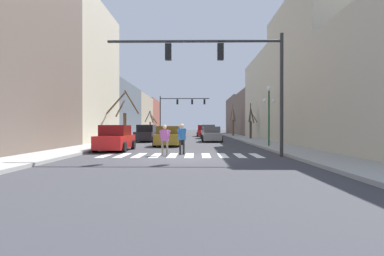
% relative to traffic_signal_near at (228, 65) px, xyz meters
% --- Properties ---
extents(ground_plane, '(240.00, 240.00, 0.00)m').
position_rel_traffic_signal_near_xyz_m(ground_plane, '(-2.47, -0.41, -4.74)').
color(ground_plane, '#38383D').
extents(sidewalk_left, '(2.59, 90.00, 0.15)m').
position_rel_traffic_signal_near_xyz_m(sidewalk_left, '(-9.23, -0.41, -4.66)').
color(sidewalk_left, '#9E9E99').
rests_on(sidewalk_left, ground_plane).
extents(sidewalk_right, '(2.59, 90.00, 0.15)m').
position_rel_traffic_signal_near_xyz_m(sidewalk_right, '(4.30, -0.41, -4.66)').
color(sidewalk_right, '#9E9E99').
rests_on(sidewalk_right, ground_plane).
extents(building_row_left, '(6.00, 65.40, 13.25)m').
position_rel_traffic_signal_near_xyz_m(building_row_left, '(-13.53, 22.23, 0.31)').
color(building_row_left, '#66564C').
rests_on(building_row_left, ground_plane).
extents(building_row_right, '(6.00, 64.46, 11.90)m').
position_rel_traffic_signal_near_xyz_m(building_row_right, '(8.60, 24.36, -0.11)').
color(building_row_right, '#BCB299').
rests_on(building_row_right, ground_plane).
extents(crosswalk_stripes, '(8.55, 2.60, 0.01)m').
position_rel_traffic_signal_near_xyz_m(crosswalk_stripes, '(-2.47, 0.60, -4.73)').
color(crosswalk_stripes, white).
rests_on(crosswalk_stripes, ground_plane).
extents(traffic_signal_near, '(9.09, 0.28, 6.37)m').
position_rel_traffic_signal_near_xyz_m(traffic_signal_near, '(0.00, 0.00, 0.00)').
color(traffic_signal_near, '#2D2D2D').
rests_on(traffic_signal_near, ground_plane).
extents(traffic_signal_far, '(8.30, 0.28, 6.64)m').
position_rel_traffic_signal_near_xyz_m(traffic_signal_far, '(-4.64, 34.43, 0.25)').
color(traffic_signal_far, '#2D2D2D').
rests_on(traffic_signal_far, ground_plane).
extents(street_lamp_right_corner, '(0.95, 0.36, 4.38)m').
position_rel_traffic_signal_near_xyz_m(street_lamp_right_corner, '(3.68, 6.51, -1.49)').
color(street_lamp_right_corner, '#1E4C2D').
rests_on(street_lamp_right_corner, sidewalk_right).
extents(car_parked_left_far, '(2.04, 4.69, 1.79)m').
position_rel_traffic_signal_near_xyz_m(car_parked_left_far, '(-0.08, 24.01, -3.91)').
color(car_parked_left_far, gray).
rests_on(car_parked_left_far, ground_plane).
extents(car_driving_away_lane, '(1.96, 4.15, 1.65)m').
position_rel_traffic_signal_near_xyz_m(car_driving_away_lane, '(-6.84, 3.66, -3.97)').
color(car_driving_away_lane, red).
rests_on(car_driving_away_lane, ground_plane).
extents(car_parked_left_mid, '(2.11, 4.57, 1.80)m').
position_rel_traffic_signal_near_xyz_m(car_parked_left_mid, '(-0.55, 32.04, -3.90)').
color(car_parked_left_mid, red).
rests_on(car_parked_left_mid, ground_plane).
extents(car_parked_right_mid, '(2.03, 4.56, 1.56)m').
position_rel_traffic_signal_near_xyz_m(car_parked_right_mid, '(-0.07, 15.36, -4.00)').
color(car_parked_right_mid, gray).
rests_on(car_parked_right_mid, ground_plane).
extents(car_parked_right_far, '(2.16, 4.37, 1.59)m').
position_rel_traffic_signal_near_xyz_m(car_parked_right_far, '(-3.87, 8.60, -3.99)').
color(car_parked_right_far, '#A38423').
rests_on(car_parked_right_far, ground_plane).
extents(car_at_intersection, '(2.04, 4.81, 1.73)m').
position_rel_traffic_signal_near_xyz_m(car_at_intersection, '(-6.80, 15.34, -3.93)').
color(car_at_intersection, black).
rests_on(car_at_intersection, ground_plane).
extents(pedestrian_crossing_street, '(0.69, 0.33, 1.64)m').
position_rel_traffic_signal_near_xyz_m(pedestrian_crossing_street, '(-3.36, 0.75, -3.76)').
color(pedestrian_crossing_street, '#7A705B').
rests_on(pedestrian_crossing_street, ground_plane).
extents(pedestrian_near_right_corner, '(0.52, 0.64, 1.71)m').
position_rel_traffic_signal_near_xyz_m(pedestrian_near_right_corner, '(-2.44, 1.10, -3.72)').
color(pedestrian_near_right_corner, black).
rests_on(pedestrian_near_right_corner, ground_plane).
extents(street_tree_right_mid, '(1.27, 1.83, 4.21)m').
position_rel_traffic_signal_near_xyz_m(street_tree_right_mid, '(4.77, 19.70, -2.84)').
color(street_tree_right_mid, '#473828').
rests_on(street_tree_right_mid, sidewalk_right).
extents(street_tree_left_mid, '(2.04, 1.50, 3.91)m').
position_rel_traffic_signal_near_xyz_m(street_tree_left_mid, '(-8.92, 31.96, -2.73)').
color(street_tree_left_mid, brown).
rests_on(street_tree_left_mid, sidewalk_left).
extents(street_tree_left_near, '(1.13, 2.93, 4.84)m').
position_rel_traffic_signal_near_xyz_m(street_tree_left_near, '(4.15, 31.81, -2.72)').
color(street_tree_left_near, brown).
rests_on(street_tree_left_near, sidewalk_right).
extents(street_tree_left_far, '(3.29, 1.87, 5.10)m').
position_rel_traffic_signal_near_xyz_m(street_tree_left_far, '(-8.93, 14.46, -2.32)').
color(street_tree_left_far, brown).
rests_on(street_tree_left_far, sidewalk_left).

